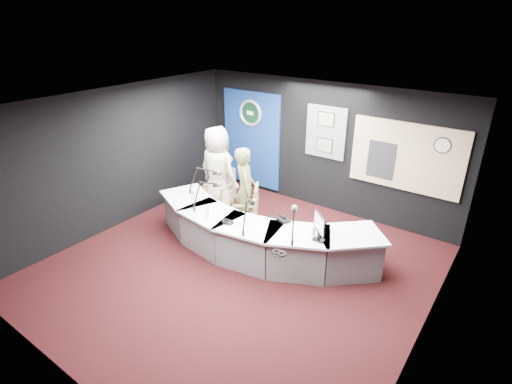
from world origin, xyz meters
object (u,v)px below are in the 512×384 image
Objects in this scene: person_man at (218,170)px; person_woman at (245,190)px; broadcast_desk at (255,235)px; armchair_right at (246,208)px; armchair_left at (218,190)px.

person_man reaches higher than person_woman.
broadcast_desk is at bearing 152.20° from person_man.
armchair_right is 0.54× the size of person_woman.
armchair_right is at bearing -0.00° from person_woman.
person_woman reaches higher than armchair_right.
person_man reaches higher than armchair_right.
broadcast_desk is 1.98m from person_man.
armchair_right is (-0.67, 0.61, 0.10)m from broadcast_desk.
person_man is 1.03m from person_woman.
armchair_left is 0.46m from person_man.
person_woman reaches higher than armchair_left.
armchair_right reaches higher than broadcast_desk.
person_man is 1.10× the size of person_woman.
person_woman is (0.98, -0.31, -0.09)m from person_man.
person_woman is at bearing 137.58° from broadcast_desk.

